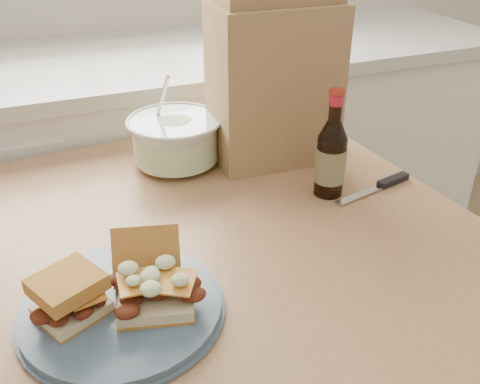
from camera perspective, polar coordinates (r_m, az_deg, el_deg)
name	(u,v)px	position (r m, az deg, el deg)	size (l,w,h in m)	color
cabinet_run	(139,191)	(1.86, -10.72, 0.14)	(2.50, 0.64, 0.94)	white
dining_table	(218,279)	(1.10, -2.39, -9.23)	(1.06, 1.06, 0.81)	#B17E53
plate	(122,308)	(0.86, -12.46, -12.02)	(0.31, 0.31, 0.02)	#44596F
sandwich_left	(69,296)	(0.84, -17.75, -10.48)	(0.12, 0.12, 0.07)	beige
sandwich_right	(152,279)	(0.84, -9.35, -9.10)	(0.13, 0.18, 0.10)	beige
coleslaw_bowl	(176,142)	(1.25, -6.88, 5.34)	(0.22, 0.22, 0.22)	silver
beer_bottle	(331,157)	(1.12, 9.68, 3.75)	(0.06, 0.06, 0.23)	black
knife	(385,184)	(1.21, 15.18, 0.85)	(0.21, 0.06, 0.01)	silver
paper_bag	(274,84)	(1.24, 3.60, 11.41)	(0.28, 0.18, 0.36)	tan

